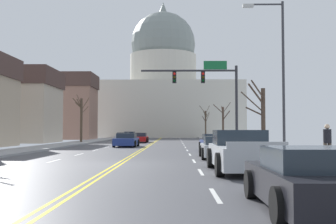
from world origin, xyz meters
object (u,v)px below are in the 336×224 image
(sedan_near_01, at_px, (219,148))
(pickup_truck_near_02, at_px, (242,153))
(sedan_near_03, at_px, (311,180))
(signal_gantry, at_px, (210,86))
(street_lamp_right, at_px, (278,65))
(sedan_oncoming_01, at_px, (140,138))
(sedan_oncoming_03, at_px, (129,136))
(pedestrian_00, at_px, (327,141))
(bicycle_parked, at_px, (332,158))
(sedan_near_00, at_px, (213,143))
(sedan_oncoming_02, at_px, (123,137))
(sedan_oncoming_00, at_px, (126,140))

(sedan_near_01, bearing_deg, pickup_truck_near_02, -89.13)
(sedan_near_01, height_order, sedan_near_03, sedan_near_03)
(signal_gantry, xyz_separation_m, street_lamp_right, (2.51, -11.81, -0.23))
(sedan_oncoming_01, relative_size, sedan_oncoming_03, 1.07)
(pedestrian_00, bearing_deg, pickup_truck_near_02, -150.75)
(pedestrian_00, height_order, bicycle_parked, pedestrian_00)
(signal_gantry, height_order, sedan_near_03, signal_gantry)
(street_lamp_right, height_order, bicycle_parked, street_lamp_right)
(pickup_truck_near_02, distance_m, sedan_oncoming_03, 53.21)
(street_lamp_right, distance_m, pedestrian_00, 5.27)
(signal_gantry, xyz_separation_m, pickup_truck_near_02, (-0.36, -17.47, -4.45))
(pickup_truck_near_02, bearing_deg, sedan_near_00, 88.71)
(sedan_near_01, distance_m, sedan_oncoming_03, 46.36)
(signal_gantry, distance_m, street_lamp_right, 12.08)
(street_lamp_right, bearing_deg, sedan_oncoming_01, 108.51)
(street_lamp_right, height_order, sedan_near_00, street_lamp_right)
(sedan_oncoming_01, height_order, pedestrian_00, pedestrian_00)
(sedan_near_01, bearing_deg, signal_gantry, 87.45)
(sedan_oncoming_01, xyz_separation_m, pedestrian_00, (10.89, -32.37, 0.50))
(street_lamp_right, height_order, sedan_oncoming_02, street_lamp_right)
(street_lamp_right, xyz_separation_m, sedan_near_00, (-2.55, 8.64, -4.33))
(signal_gantry, xyz_separation_m, pedestrian_00, (3.70, -15.20, -4.09))
(sedan_near_00, relative_size, sedan_oncoming_02, 1.01)
(signal_gantry, bearing_deg, pickup_truck_near_02, -91.18)
(street_lamp_right, bearing_deg, sedan_oncoming_03, 105.61)
(pedestrian_00, xyz_separation_m, bicycle_parked, (-0.55, -1.91, -0.58))
(sedan_near_03, bearing_deg, pickup_truck_near_02, 90.98)
(pickup_truck_near_02, height_order, sedan_oncoming_00, pickup_truck_near_02)
(signal_gantry, height_order, bicycle_parked, signal_gantry)
(sedan_near_00, distance_m, sedan_near_03, 21.54)
(signal_gantry, height_order, street_lamp_right, street_lamp_right)
(sedan_near_03, distance_m, sedan_oncoming_00, 29.81)
(sedan_oncoming_00, height_order, sedan_oncoming_01, sedan_oncoming_00)
(sedan_oncoming_00, relative_size, sedan_oncoming_03, 0.99)
(sedan_oncoming_03, xyz_separation_m, bicycle_parked, (13.65, -51.87, -0.09))
(sedan_oncoming_00, relative_size, pedestrian_00, 2.62)
(sedan_near_00, relative_size, bicycle_parked, 2.48)
(street_lamp_right, relative_size, bicycle_parked, 4.60)
(sedan_near_03, xyz_separation_m, sedan_oncoming_01, (-6.95, 41.87, -0.01))
(pickup_truck_near_02, bearing_deg, sedan_oncoming_02, 103.12)
(street_lamp_right, relative_size, sedan_oncoming_03, 1.85)
(sedan_near_01, xyz_separation_m, pedestrian_00, (4.17, -4.71, 0.51))
(signal_gantry, bearing_deg, bicycle_parked, -79.58)
(pickup_truck_near_02, relative_size, pedestrian_00, 3.17)
(sedan_oncoming_01, bearing_deg, sedan_oncoming_00, -90.57)
(sedan_near_00, relative_size, pedestrian_00, 2.64)
(sedan_oncoming_01, height_order, sedan_oncoming_02, sedan_oncoming_01)
(street_lamp_right, bearing_deg, sedan_near_03, -102.03)
(sedan_near_00, bearing_deg, street_lamp_right, -73.58)
(sedan_oncoming_01, bearing_deg, signal_gantry, -67.28)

